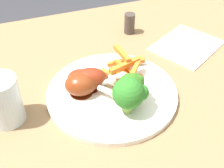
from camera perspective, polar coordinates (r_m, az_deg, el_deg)
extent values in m
cube|color=#8E6B47|center=(0.70, 2.64, 0.08)|extent=(0.96, 0.74, 0.03)
cylinder|color=brown|center=(1.30, 14.20, 0.65)|extent=(0.06, 0.06, 0.69)
cylinder|color=white|center=(0.64, 0.00, -1.76)|extent=(0.28, 0.28, 0.01)
cylinder|color=#90B14B|center=(0.59, 3.06, -4.34)|extent=(0.02, 0.02, 0.02)
sphere|color=#2C7424|center=(0.56, 3.19, -1.77)|extent=(0.06, 0.06, 0.06)
sphere|color=#2C7424|center=(0.55, 1.81, -2.84)|extent=(0.02, 0.02, 0.02)
sphere|color=#2C7424|center=(0.57, 5.01, -0.18)|extent=(0.02, 0.02, 0.02)
sphere|color=#2C7424|center=(0.57, 5.45, -1.30)|extent=(0.02, 0.02, 0.02)
sphere|color=#2C7424|center=(0.57, 5.53, -1.62)|extent=(0.03, 0.03, 0.03)
sphere|color=#2C7424|center=(0.55, 1.22, -2.54)|extent=(0.02, 0.02, 0.02)
cylinder|color=#81A853|center=(0.60, 3.58, -2.80)|extent=(0.02, 0.02, 0.03)
sphere|color=#31681B|center=(0.58, 3.72, -0.42)|extent=(0.05, 0.05, 0.05)
sphere|color=#31681B|center=(0.58, 5.14, 0.72)|extent=(0.02, 0.02, 0.02)
sphere|color=#31681B|center=(0.59, 4.36, 0.08)|extent=(0.02, 0.02, 0.02)
sphere|color=#31681B|center=(0.60, 4.79, 0.50)|extent=(0.03, 0.03, 0.03)
sphere|color=#31681B|center=(0.58, 4.75, 1.23)|extent=(0.02, 0.02, 0.02)
sphere|color=#31681B|center=(0.57, 5.14, -1.35)|extent=(0.02, 0.02, 0.02)
cube|color=orange|center=(0.67, 2.41, 1.66)|extent=(0.08, 0.05, 0.01)
cube|color=orange|center=(0.65, 2.48, 1.72)|extent=(0.02, 0.06, 0.01)
cube|color=orange|center=(0.67, 1.63, 1.27)|extent=(0.08, 0.06, 0.01)
cube|color=orange|center=(0.70, 3.26, 4.39)|extent=(0.08, 0.03, 0.01)
cube|color=orange|center=(0.70, 2.51, 4.45)|extent=(0.09, 0.01, 0.01)
cube|color=orange|center=(0.65, 0.44, 1.48)|extent=(0.05, 0.06, 0.01)
cube|color=orange|center=(0.65, 2.50, 3.64)|extent=(0.08, 0.03, 0.01)
cube|color=orange|center=(0.67, 2.59, 2.76)|extent=(0.03, 0.07, 0.01)
cube|color=orange|center=(0.67, 1.70, 5.83)|extent=(0.02, 0.07, 0.01)
cube|color=orange|center=(0.64, 4.41, 2.11)|extent=(0.07, 0.08, 0.01)
cylinder|color=#57190C|center=(0.65, -5.53, -0.71)|extent=(0.05, 0.05, 0.00)
ellipsoid|color=maroon|center=(0.63, -5.65, 0.68)|extent=(0.09, 0.09, 0.04)
cylinder|color=beige|center=(0.61, -1.02, -1.31)|extent=(0.03, 0.04, 0.01)
sphere|color=silver|center=(0.60, 0.58, -1.96)|extent=(0.02, 0.02, 0.02)
cylinder|color=#581D0C|center=(0.64, -5.95, -1.58)|extent=(0.05, 0.05, 0.00)
ellipsoid|color=maroon|center=(0.62, -6.09, -0.01)|extent=(0.08, 0.07, 0.05)
cylinder|color=beige|center=(0.63, -1.36, 0.40)|extent=(0.03, 0.02, 0.01)
sphere|color=silver|center=(0.63, -0.01, 0.56)|extent=(0.02, 0.02, 0.02)
cylinder|color=#60190D|center=(0.65, -4.29, -0.63)|extent=(0.04, 0.04, 0.00)
ellipsoid|color=maroon|center=(0.63, -4.40, 0.99)|extent=(0.08, 0.06, 0.05)
cylinder|color=beige|center=(0.64, 0.73, 1.43)|extent=(0.03, 0.02, 0.01)
sphere|color=silver|center=(0.64, 2.14, 1.60)|extent=(0.02, 0.02, 0.02)
cylinder|color=silver|center=(0.60, -20.26, -3.03)|extent=(0.07, 0.07, 0.10)
cube|color=white|center=(0.82, 14.27, 7.21)|extent=(0.22, 0.20, 0.00)
cylinder|color=#423833|center=(0.84, 3.41, 11.62)|extent=(0.03, 0.03, 0.06)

